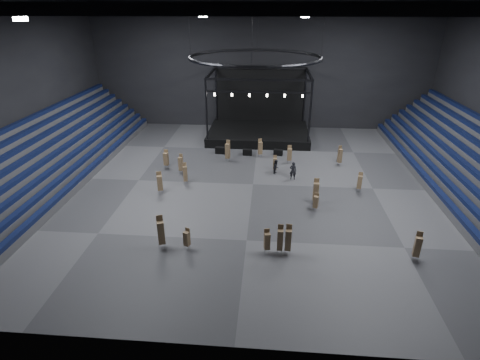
# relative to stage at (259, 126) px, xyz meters

# --- Properties ---
(floor) EXTENTS (50.00, 50.00, 0.00)m
(floor) POSITION_rel_stage_xyz_m (-0.00, -16.24, -1.45)
(floor) COLOR #4C4C4F
(floor) RESTS_ON ground
(wall_back) EXTENTS (50.00, 0.20, 18.00)m
(wall_back) POSITION_rel_stage_xyz_m (-0.00, 4.76, 7.55)
(wall_back) COLOR black
(wall_back) RESTS_ON ground
(wall_front) EXTENTS (50.00, 0.20, 18.00)m
(wall_front) POSITION_rel_stage_xyz_m (-0.00, -37.24, 7.55)
(wall_front) COLOR black
(wall_front) RESTS_ON ground
(wall_left) EXTENTS (0.20, 42.00, 18.00)m
(wall_left) POSITION_rel_stage_xyz_m (-25.00, -16.24, 7.55)
(wall_left) COLOR black
(wall_left) RESTS_ON ground
(bleachers_left) EXTENTS (7.20, 40.00, 6.40)m
(bleachers_left) POSITION_rel_stage_xyz_m (-22.94, -16.24, 0.28)
(bleachers_left) COLOR #4B4B4D
(bleachers_left) RESTS_ON floor
(stage) EXTENTS (14.00, 10.00, 9.20)m
(stage) POSITION_rel_stage_xyz_m (0.00, 0.00, 0.00)
(stage) COLOR black
(stage) RESTS_ON floor
(truss_ring) EXTENTS (12.30, 12.30, 5.15)m
(truss_ring) POSITION_rel_stage_xyz_m (-0.00, -16.24, 11.55)
(truss_ring) COLOR black
(truss_ring) RESTS_ON ceiling
(roof_girders) EXTENTS (49.00, 30.35, 0.70)m
(roof_girders) POSITION_rel_stage_xyz_m (-0.00, -16.24, 15.75)
(roof_girders) COLOR black
(roof_girders) RESTS_ON ceiling
(floodlights) EXTENTS (28.60, 16.60, 0.25)m
(floodlights) POSITION_rel_stage_xyz_m (-0.00, -20.24, 15.15)
(floodlights) COLOR white
(floodlights) RESTS_ON roof_girders
(flight_case_left) EXTENTS (1.32, 0.75, 0.85)m
(flight_case_left) POSITION_rel_stage_xyz_m (-4.64, -7.44, -1.03)
(flight_case_left) COLOR black
(flight_case_left) RESTS_ON floor
(flight_case_mid) EXTENTS (1.17, 0.61, 0.76)m
(flight_case_mid) POSITION_rel_stage_xyz_m (-1.14, -7.75, -1.07)
(flight_case_mid) COLOR black
(flight_case_mid) RESTS_ON floor
(flight_case_right) EXTENTS (1.21, 0.80, 0.74)m
(flight_case_right) POSITION_rel_stage_xyz_m (2.76, -7.46, -1.08)
(flight_case_right) COLOR black
(flight_case_right) RESTS_ON floor
(chair_stack_0) EXTENTS (0.52, 0.52, 2.06)m
(chair_stack_0) POSITION_rel_stage_xyz_m (1.65, -28.23, -0.36)
(chair_stack_0) COLOR silver
(chair_stack_0) RESTS_ON floor
(chair_stack_1) EXTENTS (0.52, 0.52, 2.31)m
(chair_stack_1) POSITION_rel_stage_xyz_m (-8.27, -13.98, -0.26)
(chair_stack_1) COLOR silver
(chair_stack_1) RESTS_ON floor
(chair_stack_2) EXTENTS (0.55, 0.55, 1.78)m
(chair_stack_2) POSITION_rel_stage_xyz_m (6.04, -21.36, -0.49)
(chair_stack_2) COLOR silver
(chair_stack_2) RESTS_ON floor
(chair_stack_3) EXTENTS (0.53, 0.53, 2.27)m
(chair_stack_3) POSITION_rel_stage_xyz_m (-10.28, -12.71, -0.24)
(chair_stack_3) COLOR silver
(chair_stack_3) RESTS_ON floor
(chair_stack_4) EXTENTS (0.68, 0.68, 2.37)m
(chair_stack_4) POSITION_rel_stage_xyz_m (-9.23, -19.14, -0.19)
(chair_stack_4) COLOR silver
(chair_stack_4) RESTS_ON floor
(chair_stack_5) EXTENTS (0.54, 0.54, 2.41)m
(chair_stack_5) POSITION_rel_stage_xyz_m (-7.18, -16.68, -0.22)
(chair_stack_5) COLOR silver
(chair_stack_5) RESTS_ON floor
(chair_stack_6) EXTENTS (0.54, 0.54, 2.09)m
(chair_stack_6) POSITION_rel_stage_xyz_m (10.87, -17.01, -0.35)
(chair_stack_6) COLOR silver
(chair_stack_6) RESTS_ON floor
(chair_stack_7) EXTENTS (0.44, 0.44, 1.98)m
(chair_stack_7) POSITION_rel_stage_xyz_m (2.30, -12.72, -0.41)
(chair_stack_7) COLOR silver
(chair_stack_7) RESTS_ON floor
(chair_stack_8) EXTENTS (0.68, 0.68, 2.84)m
(chair_stack_8) POSITION_rel_stage_xyz_m (-6.57, -28.22, -0.00)
(chair_stack_8) COLOR silver
(chair_stack_8) RESTS_ON floor
(chair_stack_9) EXTENTS (0.54, 0.54, 1.83)m
(chair_stack_9) POSITION_rel_stage_xyz_m (-4.57, -28.23, -0.47)
(chair_stack_9) COLOR silver
(chair_stack_9) RESTS_ON floor
(chair_stack_10) EXTENTS (0.55, 0.55, 2.40)m
(chair_stack_10) POSITION_rel_stage_xyz_m (12.76, -28.22, -0.21)
(chair_stack_10) COLOR silver
(chair_stack_10) RESTS_ON floor
(chair_stack_11) EXTENTS (0.51, 0.51, 2.54)m
(chair_stack_11) POSITION_rel_stage_xyz_m (3.25, -28.22, -0.15)
(chair_stack_11) COLOR silver
(chair_stack_11) RESTS_ON floor
(chair_stack_12) EXTENTS (0.54, 0.54, 2.42)m
(chair_stack_12) POSITION_rel_stage_xyz_m (9.95, -10.16, -0.22)
(chair_stack_12) COLOR silver
(chair_stack_12) RESTS_ON floor
(chair_stack_13) EXTENTS (0.60, 0.60, 2.34)m
(chair_stack_13) POSITION_rel_stage_xyz_m (0.49, -8.22, -0.23)
(chair_stack_13) COLOR silver
(chair_stack_13) RESTS_ON floor
(chair_stack_14) EXTENTS (0.54, 0.54, 2.25)m
(chair_stack_14) POSITION_rel_stage_xyz_m (4.04, -10.03, -0.26)
(chair_stack_14) COLOR silver
(chair_stack_14) RESTS_ON floor
(chair_stack_15) EXTENTS (0.54, 0.54, 2.60)m
(chair_stack_15) POSITION_rel_stage_xyz_m (6.15, -19.95, -0.10)
(chair_stack_15) COLOR silver
(chair_stack_15) RESTS_ON floor
(chair_stack_16) EXTENTS (0.45, 0.45, 2.51)m
(chair_stack_16) POSITION_rel_stage_xyz_m (2.63, -28.22, -0.18)
(chair_stack_16) COLOR silver
(chair_stack_16) RESTS_ON floor
(chair_stack_17) EXTENTS (0.60, 0.60, 2.68)m
(chair_stack_17) POSITION_rel_stage_xyz_m (-3.40, -9.99, -0.08)
(chair_stack_17) COLOR silver
(chair_stack_17) RESTS_ON floor
(man_center) EXTENTS (0.79, 0.57, 2.04)m
(man_center) POSITION_rel_stage_xyz_m (4.25, -14.61, -0.43)
(man_center) COLOR black
(man_center) RESTS_ON floor
(crew_member) EXTENTS (0.79, 0.92, 1.62)m
(crew_member) POSITION_rel_stage_xyz_m (2.45, -13.17, -0.64)
(crew_member) COLOR black
(crew_member) RESTS_ON floor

